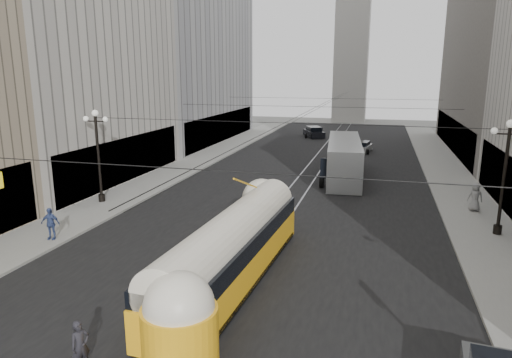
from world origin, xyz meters
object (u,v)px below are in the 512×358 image
Objects in this scene: pedestrian_crossing_a at (80,346)px; pedestrian_sidewalk_left at (50,224)px; streetcar at (233,248)px; pedestrian_sidewalk_right at (475,197)px; city_bus at (344,157)px; pedestrian_crossing_b at (177,306)px.

pedestrian_crossing_a is 0.93× the size of pedestrian_sidewalk_left.
pedestrian_crossing_a is 12.37m from pedestrian_sidewalk_left.
pedestrian_sidewalk_right is (12.03, 13.72, -0.51)m from streetcar.
pedestrian_sidewalk_left is (-13.92, -20.19, -0.76)m from city_bus.
streetcar is 4.24m from pedestrian_crossing_b.
pedestrian_crossing_a is (-5.51, -29.25, -0.98)m from city_bus.
streetcar is 11.21m from pedestrian_sidewalk_left.
city_bus is 7.46× the size of pedestrian_sidewalk_left.
city_bus reaches higher than pedestrian_crossing_b.
streetcar reaches higher than pedestrian_crossing_a.
streetcar is 7.53m from pedestrian_crossing_a.
pedestrian_crossing_b is at bearing 56.20° from pedestrian_sidewalk_right.
pedestrian_sidewalk_left is (-23.03, -11.68, -0.05)m from pedestrian_sidewalk_right.
city_bus is 7.07× the size of pedestrian_sidewalk_right.
pedestrian_crossing_b reaches higher than pedestrian_crossing_a.
streetcar is at bearing -97.47° from city_bus.
city_bus is 12.49m from pedestrian_sidewalk_right.
pedestrian_sidewalk_right is (14.63, 20.74, 0.26)m from pedestrian_crossing_a.
city_bus is 26.62m from pedestrian_crossing_b.
pedestrian_sidewalk_right is at bearing 154.19° from pedestrian_crossing_b.
pedestrian_crossing_b is at bearing -5.34° from pedestrian_crossing_a.
pedestrian_sidewalk_right is (9.12, -8.51, -0.72)m from city_bus.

